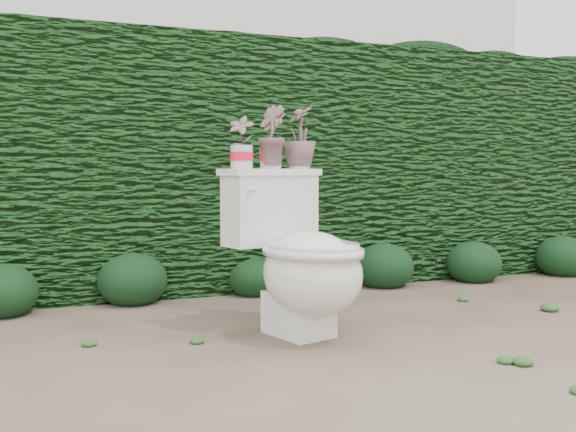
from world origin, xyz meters
name	(u,v)px	position (x,y,z in m)	size (l,w,h in m)	color
ground	(340,335)	(0.00, 0.00, 0.00)	(60.00, 60.00, 0.00)	#88715D
hedge	(240,166)	(0.00, 1.60, 0.80)	(8.00, 1.00, 1.60)	#20561C
house_wall	(187,80)	(0.60, 6.00, 2.00)	(8.00, 3.50, 4.00)	silver
toilet	(301,260)	(-0.18, 0.05, 0.36)	(0.63, 0.78, 0.78)	silver
potted_plant_left	(242,144)	(-0.41, 0.23, 0.89)	(0.12, 0.08, 0.24)	#1F6628
potted_plant_center	(271,138)	(-0.24, 0.28, 0.93)	(0.16, 0.13, 0.30)	#1F6628
potted_plant_right	(300,139)	(-0.07, 0.33, 0.93)	(0.17, 0.17, 0.30)	#1F6628
liriope_clump_1	(1,287)	(-1.50, 1.03, 0.15)	(0.38, 0.38, 0.30)	#143917
liriope_clump_2	(132,275)	(-0.80, 1.10, 0.16)	(0.40, 0.40, 0.32)	#143917
liriope_clump_3	(254,274)	(-0.07, 1.08, 0.13)	(0.31, 0.31, 0.25)	#143917
liriope_clump_4	(384,262)	(0.83, 1.05, 0.16)	(0.40, 0.40, 0.32)	#143917
liriope_clump_5	(474,259)	(1.52, 1.00, 0.15)	(0.38, 0.38, 0.31)	#143917
liriope_clump_6	(563,253)	(2.30, 0.98, 0.16)	(0.39, 0.39, 0.31)	#143917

